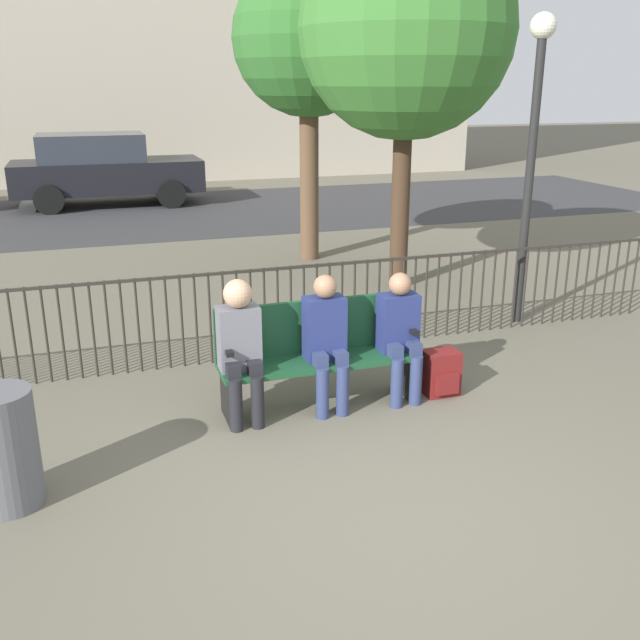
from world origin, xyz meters
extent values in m
plane|color=#605B4C|center=(0.00, 0.00, 0.00)|extent=(80.00, 80.00, 0.00)
cube|color=#194728|center=(0.00, 1.70, 0.42)|extent=(1.75, 0.45, 0.05)
cube|color=#194728|center=(0.00, 1.90, 0.69)|extent=(1.75, 0.05, 0.47)
cube|color=black|center=(-0.81, 1.70, 0.20)|extent=(0.06, 0.38, 0.40)
cube|color=black|center=(0.81, 1.70, 0.20)|extent=(0.06, 0.38, 0.40)
cube|color=black|center=(-0.81, 1.70, 0.65)|extent=(0.06, 0.38, 0.04)
cube|color=black|center=(0.81, 1.70, 0.65)|extent=(0.06, 0.38, 0.04)
cylinder|color=black|center=(-0.79, 1.48, 0.23)|extent=(0.11, 0.11, 0.45)
cylinder|color=black|center=(-0.61, 1.48, 0.23)|extent=(0.11, 0.11, 0.45)
cube|color=black|center=(-0.79, 1.58, 0.50)|extent=(0.11, 0.20, 0.12)
cube|color=black|center=(-0.61, 1.58, 0.50)|extent=(0.11, 0.20, 0.12)
cube|color=slate|center=(-0.70, 1.70, 0.72)|extent=(0.34, 0.22, 0.54)
sphere|color=tan|center=(-0.70, 1.68, 1.10)|extent=(0.24, 0.24, 0.24)
cylinder|color=navy|center=(-0.05, 1.48, 0.23)|extent=(0.11, 0.11, 0.45)
cylinder|color=navy|center=(0.13, 1.48, 0.23)|extent=(0.11, 0.11, 0.45)
cube|color=navy|center=(-0.05, 1.58, 0.50)|extent=(0.11, 0.20, 0.12)
cube|color=navy|center=(0.13, 1.58, 0.50)|extent=(0.11, 0.20, 0.12)
cube|color=navy|center=(0.04, 1.70, 0.72)|extent=(0.34, 0.22, 0.55)
sphere|color=#A37556|center=(0.04, 1.68, 1.10)|extent=(0.20, 0.20, 0.20)
cylinder|color=navy|center=(0.63, 1.48, 0.23)|extent=(0.11, 0.11, 0.45)
cylinder|color=navy|center=(0.81, 1.48, 0.23)|extent=(0.11, 0.11, 0.45)
cube|color=navy|center=(0.63, 1.58, 0.50)|extent=(0.11, 0.20, 0.12)
cube|color=navy|center=(0.81, 1.58, 0.50)|extent=(0.11, 0.20, 0.12)
cube|color=navy|center=(0.72, 1.70, 0.70)|extent=(0.34, 0.22, 0.51)
sphere|color=#A37556|center=(0.72, 1.68, 1.06)|extent=(0.20, 0.20, 0.20)
cube|color=maroon|center=(1.13, 1.61, 0.21)|extent=(0.31, 0.23, 0.41)
cube|color=maroon|center=(1.13, 1.48, 0.14)|extent=(0.22, 0.04, 0.19)
cylinder|color=#2D2823|center=(-2.54, 3.02, 0.47)|extent=(0.02, 0.02, 0.95)
cylinder|color=#2D2823|center=(-2.40, 3.02, 0.47)|extent=(0.02, 0.02, 0.95)
cylinder|color=#2D2823|center=(-2.26, 3.02, 0.47)|extent=(0.02, 0.02, 0.95)
cylinder|color=#2D2823|center=(-2.12, 3.02, 0.47)|extent=(0.02, 0.02, 0.95)
cylinder|color=#2D2823|center=(-1.98, 3.02, 0.47)|extent=(0.02, 0.02, 0.95)
cylinder|color=#2D2823|center=(-1.84, 3.02, 0.47)|extent=(0.02, 0.02, 0.95)
cylinder|color=#2D2823|center=(-1.70, 3.02, 0.47)|extent=(0.02, 0.02, 0.95)
cylinder|color=#2D2823|center=(-1.56, 3.02, 0.47)|extent=(0.02, 0.02, 0.95)
cylinder|color=#2D2823|center=(-1.42, 3.02, 0.47)|extent=(0.02, 0.02, 0.95)
cylinder|color=#2D2823|center=(-1.28, 3.02, 0.47)|extent=(0.02, 0.02, 0.95)
cylinder|color=#2D2823|center=(-1.14, 3.02, 0.47)|extent=(0.02, 0.02, 0.95)
cylinder|color=#2D2823|center=(-1.00, 3.02, 0.47)|extent=(0.02, 0.02, 0.95)
cylinder|color=#2D2823|center=(-0.86, 3.02, 0.47)|extent=(0.02, 0.02, 0.95)
cylinder|color=#2D2823|center=(-0.72, 3.02, 0.47)|extent=(0.02, 0.02, 0.95)
cylinder|color=#2D2823|center=(-0.58, 3.02, 0.47)|extent=(0.02, 0.02, 0.95)
cylinder|color=#2D2823|center=(-0.44, 3.02, 0.47)|extent=(0.02, 0.02, 0.95)
cylinder|color=#2D2823|center=(-0.30, 3.02, 0.47)|extent=(0.02, 0.02, 0.95)
cylinder|color=#2D2823|center=(-0.16, 3.02, 0.47)|extent=(0.02, 0.02, 0.95)
cylinder|color=#2D2823|center=(-0.02, 3.02, 0.47)|extent=(0.02, 0.02, 0.95)
cylinder|color=#2D2823|center=(0.12, 3.02, 0.47)|extent=(0.02, 0.02, 0.95)
cylinder|color=#2D2823|center=(0.26, 3.02, 0.47)|extent=(0.02, 0.02, 0.95)
cylinder|color=#2D2823|center=(0.40, 3.02, 0.47)|extent=(0.02, 0.02, 0.95)
cylinder|color=#2D2823|center=(0.54, 3.02, 0.47)|extent=(0.02, 0.02, 0.95)
cylinder|color=#2D2823|center=(0.68, 3.02, 0.47)|extent=(0.02, 0.02, 0.95)
cylinder|color=#2D2823|center=(0.82, 3.02, 0.47)|extent=(0.02, 0.02, 0.95)
cylinder|color=#2D2823|center=(0.96, 3.02, 0.47)|extent=(0.02, 0.02, 0.95)
cylinder|color=#2D2823|center=(1.10, 3.02, 0.47)|extent=(0.02, 0.02, 0.95)
cylinder|color=#2D2823|center=(1.24, 3.02, 0.47)|extent=(0.02, 0.02, 0.95)
cylinder|color=#2D2823|center=(1.38, 3.02, 0.47)|extent=(0.02, 0.02, 0.95)
cylinder|color=#2D2823|center=(1.52, 3.02, 0.47)|extent=(0.02, 0.02, 0.95)
cylinder|color=#2D2823|center=(1.66, 3.02, 0.47)|extent=(0.02, 0.02, 0.95)
cylinder|color=#2D2823|center=(1.80, 3.02, 0.47)|extent=(0.02, 0.02, 0.95)
cylinder|color=#2D2823|center=(1.94, 3.02, 0.47)|extent=(0.02, 0.02, 0.95)
cylinder|color=#2D2823|center=(2.08, 3.02, 0.47)|extent=(0.02, 0.02, 0.95)
cylinder|color=#2D2823|center=(2.22, 3.02, 0.47)|extent=(0.02, 0.02, 0.95)
cylinder|color=#2D2823|center=(2.36, 3.02, 0.47)|extent=(0.02, 0.02, 0.95)
cylinder|color=#2D2823|center=(2.50, 3.02, 0.47)|extent=(0.02, 0.02, 0.95)
cylinder|color=#2D2823|center=(2.64, 3.02, 0.47)|extent=(0.02, 0.02, 0.95)
cylinder|color=#2D2823|center=(2.78, 3.02, 0.47)|extent=(0.02, 0.02, 0.95)
cylinder|color=#2D2823|center=(2.92, 3.02, 0.47)|extent=(0.02, 0.02, 0.95)
cylinder|color=#2D2823|center=(3.06, 3.02, 0.47)|extent=(0.02, 0.02, 0.95)
cylinder|color=#2D2823|center=(3.20, 3.02, 0.47)|extent=(0.02, 0.02, 0.95)
cylinder|color=#2D2823|center=(3.34, 3.02, 0.47)|extent=(0.02, 0.02, 0.95)
cylinder|color=#2D2823|center=(3.48, 3.02, 0.47)|extent=(0.02, 0.02, 0.95)
cylinder|color=#2D2823|center=(3.62, 3.02, 0.47)|extent=(0.02, 0.02, 0.95)
cylinder|color=#2D2823|center=(3.76, 3.02, 0.47)|extent=(0.02, 0.02, 0.95)
cylinder|color=#2D2823|center=(3.90, 3.02, 0.47)|extent=(0.02, 0.02, 0.95)
cylinder|color=#2D2823|center=(4.04, 3.02, 0.47)|extent=(0.02, 0.02, 0.95)
cylinder|color=#2D2823|center=(4.18, 3.02, 0.47)|extent=(0.02, 0.02, 0.95)
cylinder|color=#2D2823|center=(4.32, 3.02, 0.47)|extent=(0.02, 0.02, 0.95)
cylinder|color=#2D2823|center=(4.46, 3.02, 0.47)|extent=(0.02, 0.02, 0.95)
cube|color=#2D2823|center=(0.00, 3.02, 0.93)|extent=(9.00, 0.03, 0.03)
cylinder|color=brown|center=(1.59, 7.04, 1.35)|extent=(0.29, 0.29, 2.71)
sphere|color=#2D6628|center=(1.59, 7.04, 3.33)|extent=(2.27, 2.27, 2.27)
cylinder|color=#422D1E|center=(2.26, 5.08, 1.30)|extent=(0.25, 0.25, 2.60)
sphere|color=#38752D|center=(2.26, 5.08, 3.35)|extent=(2.74, 2.74, 2.74)
cylinder|color=black|center=(2.98, 3.21, 1.60)|extent=(0.10, 0.10, 3.19)
sphere|color=silver|center=(2.98, 3.21, 3.28)|extent=(0.28, 0.28, 0.28)
cube|color=#333335|center=(0.00, 12.00, 0.00)|extent=(24.00, 6.00, 0.01)
cube|color=black|center=(-1.22, 13.53, 0.67)|extent=(4.20, 1.70, 0.70)
cube|color=#2D333D|center=(-1.53, 13.53, 1.32)|extent=(2.31, 1.56, 0.60)
cylinder|color=black|center=(0.09, 12.66, 0.32)|extent=(0.64, 0.20, 0.64)
cylinder|color=black|center=(0.09, 14.40, 0.32)|extent=(0.64, 0.20, 0.64)
cylinder|color=black|center=(-2.52, 12.66, 0.32)|extent=(0.64, 0.20, 0.64)
cylinder|color=black|center=(-2.52, 14.40, 0.32)|extent=(0.64, 0.20, 0.64)
cylinder|color=#56565B|center=(-2.47, 0.91, 0.41)|extent=(0.45, 0.45, 0.82)
camera|label=1|loc=(-1.80, -3.72, 2.71)|focal=40.00mm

